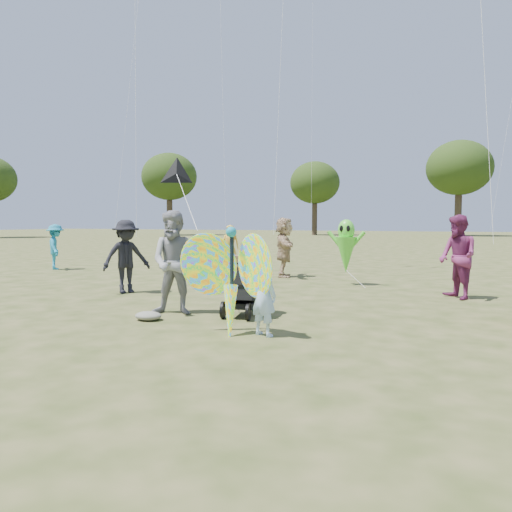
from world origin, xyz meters
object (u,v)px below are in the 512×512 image
Objects in this scene: crowd_g at (230,243)px; jogging_stroller at (245,282)px; butterfly_kite at (231,279)px; alien_kite at (346,248)px; adult_man at (176,263)px; crowd_d at (284,247)px; crowd_b at (126,257)px; crowd_e at (458,257)px; crowd_i at (56,247)px; child_girl at (264,295)px.

jogging_stroller is (5.76, -11.21, -0.15)m from crowd_g.
butterfly_kite reaches higher than jogging_stroller.
crowd_g is 8.99m from alien_kite.
adult_man is at bearing -85.56° from crowd_g.
crowd_b is at bearing 135.17° from crowd_d.
crowd_e is (4.91, -2.55, 0.02)m from crowd_d.
crowd_g is (-4.30, 5.09, -0.14)m from crowd_d.
butterfly_kite reaches higher than crowd_i.
crowd_g is (-6.66, 12.53, 0.15)m from child_girl.
crowd_e is at bearing 24.00° from adult_man.
jogging_stroller is 0.61× the size of butterfly_kite.
jogging_stroller is 1.47m from butterfly_kite.
crowd_e is at bearing 34.03° from jogging_stroller.
crowd_e is 3.09m from alien_kite.
adult_man is 1.71× the size of jogging_stroller.
adult_man is 1.19× the size of crowd_i.
crowd_b is at bearing 127.49° from adult_man.
crowd_i is 10.86m from jogging_stroller.
jogging_stroller is (-3.45, -3.57, -0.30)m from crowd_e.
crowd_b reaches higher than butterfly_kite.
jogging_stroller is at bearing -162.39° from crowd_i.
jogging_stroller is (1.46, -6.12, -0.29)m from crowd_d.
child_girl is at bearing -60.79° from crowd_e.
crowd_i is at bearing -11.88° from child_girl.
crowd_i is at bearing -139.17° from crowd_g.
jogging_stroller is (9.56, -5.15, -0.18)m from crowd_i.
adult_man is at bearing -167.53° from crowd_i.
alien_kite is (0.29, 6.35, 0.15)m from butterfly_kite.
crowd_d reaches higher than child_girl.
crowd_g is at bearing 105.29° from jogging_stroller.
crowd_b is at bearing -166.22° from crowd_i.
crowd_b reaches higher than jogging_stroller.
crowd_e is 1.20× the size of crowd_g.
crowd_b is (-4.63, 2.82, 0.25)m from child_girl.
child_girl is at bearing -88.09° from alien_kite.
crowd_g is 14.03m from butterfly_kite.
butterfly_kite is (1.86, -7.52, -0.08)m from crowd_d.
adult_man is 1.30m from jogging_stroller.
child_girl is 7.82m from crowd_d.
crowd_b is 1.56× the size of jogging_stroller.
adult_man is at bearing 163.57° from crowd_d.
crowd_i is at bearing 78.12° from crowd_d.
butterfly_kite is at bearing -85.88° from jogging_stroller.
adult_man is at bearing -4.61° from child_girl.
crowd_i reaches higher than crowd_g.
crowd_b is 9.92m from crowd_g.
crowd_i is (-8.10, -0.96, -0.11)m from crowd_d.
crowd_g is at bearing 135.88° from alien_kite.
jogging_stroller is at bearing 106.03° from butterfly_kite.
butterfly_kite is at bearing -80.98° from crowd_g.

